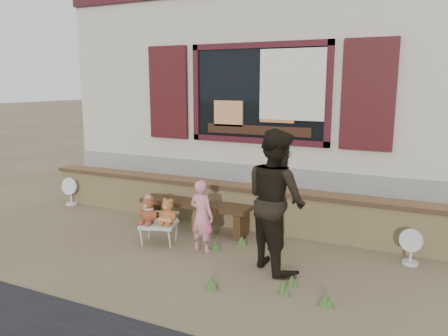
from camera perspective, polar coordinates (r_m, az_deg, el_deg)
The scene contains 12 objects.
ground at distance 6.18m, azimuth -2.44°, elevation -10.11°, with size 80.00×80.00×0.00m, color brown.
shopfront at distance 9.95m, azimuth 9.86°, elevation 9.58°, with size 8.04×5.13×4.00m.
brick_wall at distance 6.93m, azimuth 1.43°, elevation -4.78°, with size 7.10×0.36×0.67m.
bench at distance 6.70m, azimuth -3.87°, elevation -5.46°, with size 1.77×0.39×0.45m.
folding_chair at distance 6.26m, azimuth -8.50°, elevation -7.40°, with size 0.58×0.54×0.29m.
teddy_bear_left at distance 6.23m, azimuth -9.80°, elevation -5.36°, with size 0.29×0.25×0.39m, color brown, non-canonical shape.
teddy_bear_right at distance 6.15m, azimuth -7.31°, elevation -5.57°, with size 0.28×0.24×0.38m, color brown, non-canonical shape.
child at distance 5.85m, azimuth -2.94°, elevation -6.27°, with size 0.36×0.23×0.98m, color pink.
adult at distance 5.28m, azimuth 6.79°, elevation -4.13°, with size 0.83×0.65×1.71m, color black.
fan_left at distance 8.60m, azimuth -19.37°, elevation -2.85°, with size 0.32×0.22×0.51m.
fan_right at distance 5.99m, azimuth 23.27°, elevation -9.40°, with size 0.30×0.19×0.46m.
grass_tufts at distance 5.42m, azimuth 2.04°, elevation -12.54°, with size 3.30×1.53×0.16m.
Camera 1 is at (2.72, -5.08, 2.24)m, focal length 35.00 mm.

